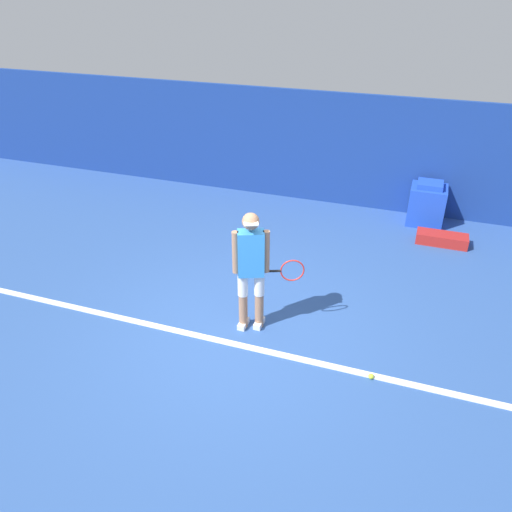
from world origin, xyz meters
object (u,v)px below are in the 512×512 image
tennis_player (252,267)px  covered_chair (427,204)px  tennis_ball (371,376)px  equipment_bag (442,239)px

tennis_player → covered_chair: bearing=41.4°
tennis_ball → equipment_bag: (0.72, 3.91, 0.07)m
covered_chair → equipment_bag: covered_chair is taller
tennis_ball → covered_chair: size_ratio=0.08×
tennis_ball → equipment_bag: equipment_bag is taller
tennis_player → covered_chair: 4.75m
tennis_ball → covered_chair: 4.76m
tennis_player → tennis_ball: size_ratio=25.42×
tennis_player → covered_chair: (2.09, 4.22, -0.57)m
covered_chair → equipment_bag: bearing=-67.0°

